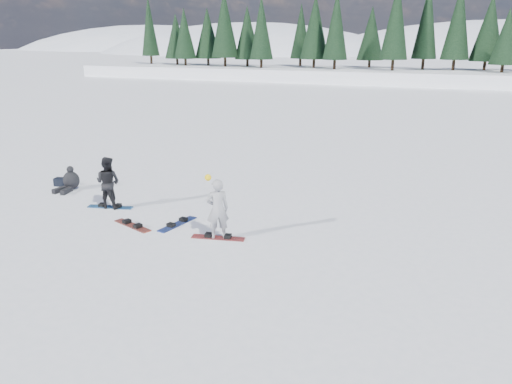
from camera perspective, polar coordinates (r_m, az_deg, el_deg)
ground at (r=14.82m, az=-6.12°, el=-4.05°), size 420.00×420.00×0.00m
alpine_backdrop at (r=203.06m, az=17.07°, el=10.98°), size 412.50×227.00×53.20m
snowboarder_woman at (r=13.69m, az=-4.44°, el=-1.94°), size 0.75×0.69×1.86m
snowboarder_man at (r=16.88m, az=-16.56°, el=1.04°), size 0.88×0.72×1.71m
seated_rider at (r=19.52m, az=-20.46°, el=1.22°), size 0.65×1.05×0.88m
gear_bag at (r=20.21m, az=-21.40°, el=1.09°), size 0.51×0.40×0.30m
snowboard_woman at (r=14.00m, az=-4.35°, el=-5.24°), size 1.53×0.58×0.03m
snowboard_man at (r=17.12m, az=-16.32°, el=-1.66°), size 1.52×0.62×0.03m
snowboard_loose_b at (r=15.28m, az=-13.95°, el=-3.74°), size 1.50×0.78×0.03m
snowboard_loose_a at (r=15.13m, az=-8.97°, el=-3.65°), size 0.54×1.53×0.03m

